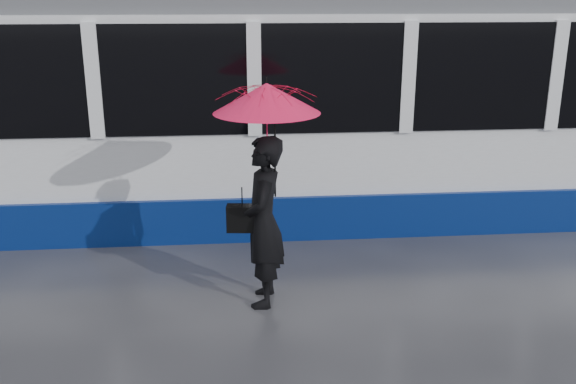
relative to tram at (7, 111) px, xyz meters
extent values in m
plane|color=#27272C|center=(3.77, -2.50, -1.64)|extent=(90.00, 90.00, 0.00)
cube|color=#3F3D38|center=(3.77, -0.72, -1.63)|extent=(34.00, 0.07, 0.02)
cube|color=#3F3D38|center=(3.77, 0.72, -1.63)|extent=(34.00, 0.07, 0.02)
cube|color=white|center=(0.00, 0.00, -0.11)|extent=(24.00, 2.40, 2.95)
cube|color=navy|center=(0.00, 0.00, -1.33)|extent=(24.00, 2.56, 0.62)
cube|color=black|center=(0.00, 0.00, 0.56)|extent=(23.00, 2.48, 1.40)
imported|color=black|center=(3.51, -3.02, -0.71)|extent=(0.52, 0.72, 1.86)
imported|color=#E2137E|center=(3.56, -3.02, 0.33)|extent=(1.12, 1.14, 0.93)
cone|color=#E2137E|center=(3.56, -3.02, 0.62)|extent=(1.21, 1.21, 0.30)
cylinder|color=black|center=(3.56, -3.02, 0.79)|extent=(0.01, 0.01, 0.07)
cylinder|color=black|center=(3.64, -3.00, -0.02)|extent=(0.02, 0.02, 0.82)
cube|color=black|center=(3.29, -3.00, -0.66)|extent=(0.35, 0.18, 0.29)
cylinder|color=black|center=(3.29, -3.00, -0.43)|extent=(0.01, 0.01, 0.18)
camera|label=1|loc=(3.19, -9.42, 1.65)|focal=40.00mm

